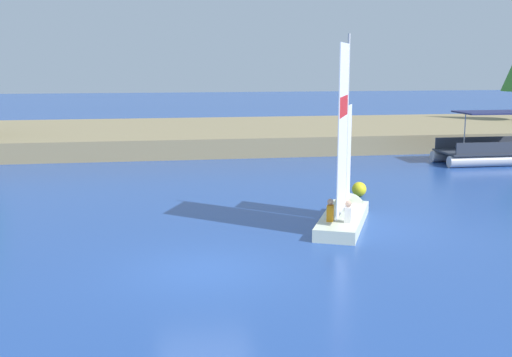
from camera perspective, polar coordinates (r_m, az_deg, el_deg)
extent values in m
plane|color=#234793|center=(17.06, -4.61, -8.12)|extent=(200.00, 200.00, 0.00)
cube|color=#897A56|center=(42.95, -7.74, 3.77)|extent=(80.00, 14.36, 1.13)
cube|color=silver|center=(21.60, 7.72, -3.67)|extent=(3.05, 4.67, 0.40)
cone|color=silver|center=(23.79, 8.40, -2.39)|extent=(1.53, 1.51, 1.16)
cylinder|color=#B7B7BC|center=(21.51, 8.07, 4.76)|extent=(0.08, 0.08, 5.88)
cube|color=white|center=(20.45, 7.71, 4.38)|extent=(0.92, 1.98, 5.30)
cube|color=red|center=(20.39, 7.76, 6.37)|extent=(0.83, 1.79, 0.64)
cube|color=white|center=(22.30, 8.21, 2.18)|extent=(0.50, 1.05, 3.34)
cylinder|color=#B7B7BC|center=(20.89, 7.53, -2.96)|extent=(0.95, 1.99, 0.06)
cube|color=silver|center=(20.42, 8.16, -3.21)|extent=(0.30, 0.34, 0.49)
sphere|color=tan|center=(20.34, 8.19, -2.23)|extent=(0.20, 0.20, 0.20)
cube|color=orange|center=(20.52, 6.60, -3.07)|extent=(0.30, 0.34, 0.52)
sphere|color=tan|center=(20.44, 6.62, -2.07)|extent=(0.20, 0.20, 0.20)
cylinder|color=#B2B2B7|center=(37.80, 19.81, 1.97)|extent=(6.50, 0.63, 0.60)
cylinder|color=#B2B2B7|center=(36.11, 21.36, 1.50)|extent=(6.50, 0.63, 0.60)
cube|color=#2D333D|center=(36.91, 20.60, 2.28)|extent=(6.25, 2.62, 0.10)
cube|color=#2D333D|center=(37.89, 19.73, 3.06)|extent=(5.98, 0.13, 0.60)
cube|color=#2D333D|center=(35.85, 21.59, 2.56)|extent=(5.98, 0.13, 0.60)
cylinder|color=#B2B2B7|center=(35.84, 18.01, 3.90)|extent=(0.06, 0.06, 2.00)
cube|color=#1E234C|center=(36.70, 20.81, 5.51)|extent=(4.43, 2.35, 0.08)
sphere|color=yellow|center=(26.39, 9.13, -0.94)|extent=(0.59, 0.59, 0.59)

